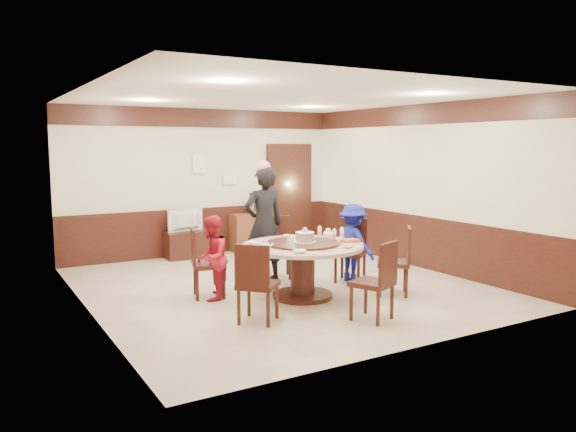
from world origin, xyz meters
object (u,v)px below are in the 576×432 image
person_standing (264,224)px  birthday_cake (305,237)px  person_blue (353,243)px  tv_stand (188,245)px  person_red (212,258)px  banquet_table (303,260)px  thermos (252,204)px  television (187,220)px  side_cabinet (251,232)px  shrimp_platter (350,242)px

person_standing → birthday_cake: bearing=94.0°
person_blue → tv_stand: (-1.56, 3.07, -0.36)m
person_red → person_blue: person_blue is taller
banquet_table → thermos: size_ratio=4.39×
person_blue → thermos: size_ratio=3.19×
person_standing → tv_stand: (-0.38, 2.36, -0.64)m
television → person_standing: bearing=88.8°
tv_stand → birthday_cake: bearing=-83.4°
banquet_table → person_blue: bearing=19.4°
person_red → birthday_cake: 1.30m
thermos → side_cabinet: bearing=180.0°
person_standing → shrimp_platter: size_ratio=5.95×
banquet_table → tv_stand: banquet_table is taller
person_blue → person_standing: bearing=49.3°
person_blue → tv_stand: person_blue is taller
person_blue → birthday_cake: bearing=100.8°
side_cabinet → thermos: thermos is taller
person_red → shrimp_platter: (1.71, -0.83, 0.20)m
tv_stand → television: 0.46m
banquet_table → person_standing: 1.18m
banquet_table → television: 3.51m
person_blue → side_cabinet: (-0.22, 3.10, -0.23)m
person_red → television: (0.73, 2.94, 0.13)m
person_standing → television: person_standing is taller
television → side_cabinet: 1.38m
person_red → tv_stand: person_red is taller
side_cabinet → thermos: bearing=0.0°
shrimp_platter → television: bearing=104.5°
birthday_cake → thermos: (0.97, 3.53, 0.09)m
shrimp_platter → person_blue: bearing=50.2°
tv_stand → banquet_table: bearing=-83.7°
person_standing → shrimp_platter: bearing=115.5°
birthday_cake → shrimp_platter: size_ratio=1.05×
tv_stand → thermos: size_ratio=2.24×
thermos → tv_stand: bearing=-178.8°
thermos → birthday_cake: bearing=-105.3°
tv_stand → person_red: bearing=-104.0°
person_standing → shrimp_platter: person_standing is taller
banquet_table → shrimp_platter: size_ratio=5.56×
television → side_cabinet: (1.34, 0.03, -0.33)m
shrimp_platter → banquet_table: bearing=153.7°
person_standing → shrimp_platter: 1.54m
tv_stand → television: size_ratio=1.17×
person_red → side_cabinet: person_red is taller
banquet_table → tv_stand: (-0.39, 3.48, -0.28)m
shrimp_platter → birthday_cake: bearing=154.8°
person_standing → thermos: bearing=-110.1°
person_red → thermos: size_ratio=3.05×
person_blue → television: bearing=17.1°
side_cabinet → banquet_table: bearing=-105.2°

